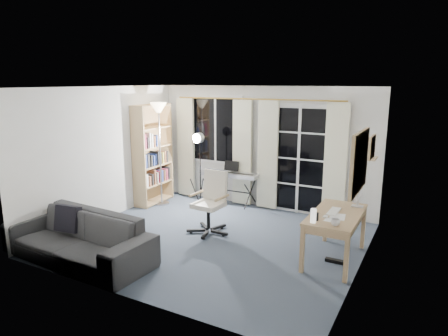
# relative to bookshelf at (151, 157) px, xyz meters

# --- Properties ---
(floor) EXTENTS (4.50, 4.00, 0.02)m
(floor) POSITION_rel_bookshelf_xyz_m (2.13, -1.15, -0.97)
(floor) COLOR #3D4759
(floor) RESTS_ON ground
(window) EXTENTS (1.20, 0.08, 1.40)m
(window) POSITION_rel_bookshelf_xyz_m (1.08, 0.83, 0.54)
(window) COLOR white
(window) RESTS_ON floor
(french_door) EXTENTS (1.32, 0.09, 2.11)m
(french_door) POSITION_rel_bookshelf_xyz_m (2.88, 0.83, 0.06)
(french_door) COLOR white
(french_door) RESTS_ON floor
(curtains) EXTENTS (3.60, 0.07, 2.13)m
(curtains) POSITION_rel_bookshelf_xyz_m (1.99, 0.73, 0.13)
(curtains) COLOR gold
(curtains) RESTS_ON floor
(bookshelf) EXTENTS (0.35, 0.95, 2.03)m
(bookshelf) POSITION_rel_bookshelf_xyz_m (0.00, 0.00, 0.00)
(bookshelf) COLOR tan
(bookshelf) RESTS_ON floor
(torchiere_lamp) EXTENTS (0.35, 0.35, 2.08)m
(torchiere_lamp) POSITION_rel_bookshelf_xyz_m (0.25, -0.02, 0.71)
(torchiere_lamp) COLOR #B2B2B7
(torchiere_lamp) RESTS_ON floor
(keyboard_piano) EXTENTS (1.18, 0.59, 0.85)m
(keyboard_piano) POSITION_rel_bookshelf_xyz_m (1.54, 0.55, -0.32)
(keyboard_piano) COLOR black
(keyboard_piano) RESTS_ON floor
(studio_light) EXTENTS (0.29, 0.31, 1.54)m
(studio_light) POSITION_rel_bookshelf_xyz_m (1.04, 0.19, 0.27)
(studio_light) COLOR black
(studio_light) RESTS_ON floor
(office_chair) EXTENTS (0.70, 0.72, 1.03)m
(office_chair) POSITION_rel_bookshelf_xyz_m (1.92, -0.81, -0.36)
(office_chair) COLOR black
(office_chair) RESTS_ON floor
(desk) EXTENTS (0.64, 1.29, 0.69)m
(desk) POSITION_rel_bookshelf_xyz_m (4.01, -0.96, -0.36)
(desk) COLOR #9F7652
(desk) RESTS_ON floor
(monitor) EXTENTS (0.17, 0.50, 0.43)m
(monitor) POSITION_rel_bookshelf_xyz_m (4.20, -0.51, -0.01)
(monitor) COLOR silver
(monitor) RESTS_ON desk
(desk_clutter) EXTENTS (0.40, 0.78, 0.87)m
(desk_clutter) POSITION_rel_bookshelf_xyz_m (3.95, -1.17, -0.42)
(desk_clutter) COLOR white
(desk_clutter) RESTS_ON desk
(mug) EXTENTS (0.11, 0.09, 0.11)m
(mug) POSITION_rel_bookshelf_xyz_m (4.11, -1.46, -0.22)
(mug) COLOR silver
(mug) RESTS_ON desk
(wall_mirror) EXTENTS (0.04, 0.94, 0.74)m
(wall_mirror) POSITION_rel_bookshelf_xyz_m (4.35, -1.50, 0.59)
(wall_mirror) COLOR tan
(wall_mirror) RESTS_ON floor
(framed_print) EXTENTS (0.03, 0.42, 0.32)m
(framed_print) POSITION_rel_bookshelf_xyz_m (4.35, -0.60, 0.64)
(framed_print) COLOR tan
(framed_print) RESTS_ON floor
(wall_shelf) EXTENTS (0.16, 0.30, 0.18)m
(wall_shelf) POSITION_rel_bookshelf_xyz_m (4.29, -0.10, 0.44)
(wall_shelf) COLOR tan
(wall_shelf) RESTS_ON floor
(sofa) EXTENTS (2.30, 0.77, 0.89)m
(sofa) POSITION_rel_bookshelf_xyz_m (0.82, -2.70, -0.52)
(sofa) COLOR #2B2C2E
(sofa) RESTS_ON floor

